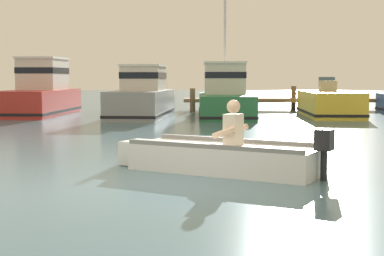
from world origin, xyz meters
name	(u,v)px	position (x,y,z in m)	size (l,w,h in m)	color
ground_plane	(157,185)	(0.00, 0.00, 0.00)	(120.00, 120.00, 0.00)	slate
wooden_dock	(348,100)	(7.92, 18.84, 0.49)	(15.31, 1.64, 1.12)	brown
rowboat_with_person	(221,157)	(0.99, 1.21, 0.25)	(3.45, 2.48, 1.19)	white
moored_boat_red	(41,94)	(-5.59, 15.76, 0.87)	(2.41, 5.68, 2.36)	#B72D28
moored_boat_grey	(142,97)	(-1.31, 14.35, 0.77)	(2.44, 5.68, 2.04)	gray
moored_boat_green	(225,96)	(1.91, 14.82, 0.79)	(2.12, 6.27, 4.85)	#287042
moored_boat_yellow	(329,104)	(6.06, 14.83, 0.47)	(2.24, 5.25, 1.55)	gold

